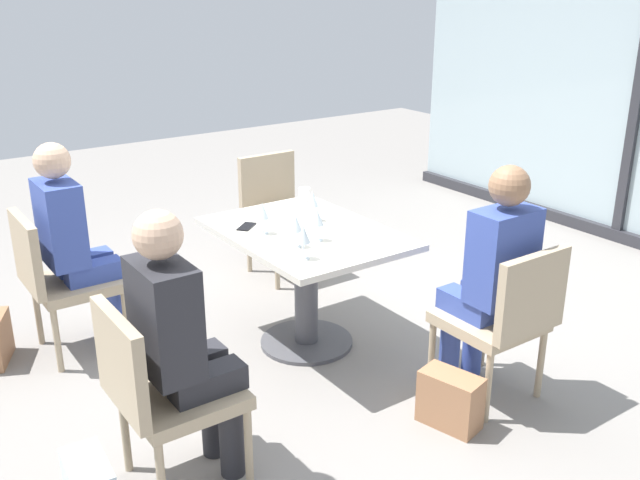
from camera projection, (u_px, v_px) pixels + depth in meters
ground_plane at (307, 343)px, 4.34m from camera, size 12.00×12.00×0.00m
window_wall_backdrop at (640, 96)px, 5.64m from camera, size 4.70×0.10×2.70m
dining_table_main at (306, 263)px, 4.15m from camera, size 1.16×0.84×0.73m
chair_front_left at (58, 275)px, 4.07m from camera, size 0.46×0.50×0.87m
chair_far_right at (505, 315)px, 3.59m from camera, size 0.50×0.46×0.87m
chair_front_right at (159, 387)px, 2.95m from camera, size 0.46×0.50×0.87m
chair_far_left at (278, 208)px, 5.26m from camera, size 0.50×0.46×0.87m
person_front_left at (73, 238)px, 4.05m from camera, size 0.34×0.39×1.26m
person_far_right at (492, 271)px, 3.60m from camera, size 0.39×0.34×1.26m
person_front_right at (180, 337)px, 2.94m from camera, size 0.34×0.39×1.26m
wine_glass_0 at (317, 218)px, 3.88m from camera, size 0.07×0.07×0.18m
wine_glass_1 at (312, 200)px, 4.20m from camera, size 0.07×0.07×0.18m
wine_glass_2 at (263, 212)px, 3.99m from camera, size 0.07×0.07×0.18m
wine_glass_3 at (296, 224)px, 3.79m from camera, size 0.07×0.07×0.18m
wine_glass_4 at (304, 235)px, 3.62m from camera, size 0.07×0.07×0.18m
coffee_cup at (305, 195)px, 4.60m from camera, size 0.08×0.08×0.09m
cell_phone_on_table at (246, 227)px, 4.14m from camera, size 0.15×0.16×0.01m
handbag_1 at (450, 400)px, 3.50m from camera, size 0.33×0.23×0.28m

